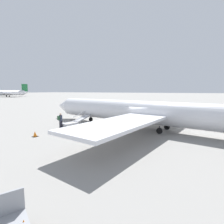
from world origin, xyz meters
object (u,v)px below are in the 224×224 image
(airplane_far_center, at_px, (4,93))
(boarding_stairs, at_px, (73,123))
(airplane_main, at_px, (150,112))
(passenger, at_px, (60,120))

(airplane_far_center, xyz_separation_m, boarding_stairs, (-102.06, 57.88, -2.32))
(airplane_main, xyz_separation_m, airplane_far_center, (110.73, -55.68, 0.78))
(passenger, bearing_deg, boarding_stairs, -11.44)
(airplane_main, distance_m, boarding_stairs, 9.08)
(airplane_far_center, xyz_separation_m, passenger, (-101.49, 59.28, -1.68))
(airplane_main, xyz_separation_m, passenger, (9.24, 3.60, -0.90))
(passenger, bearing_deg, airplane_far_center, 70.34)
(boarding_stairs, bearing_deg, airplane_far_center, 71.07)
(airplane_main, height_order, passenger, airplane_main)
(airplane_far_center, distance_m, passenger, 117.55)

